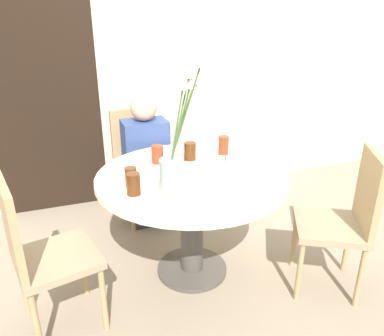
{
  "coord_description": "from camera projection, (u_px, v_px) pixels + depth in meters",
  "views": [
    {
      "loc": [
        -0.71,
        -1.96,
        1.6
      ],
      "look_at": [
        0.0,
        0.0,
        0.75
      ],
      "focal_mm": 35.0,
      "sensor_mm": 36.0,
      "label": 1
    }
  ],
  "objects": [
    {
      "name": "flower_vase",
      "position": [
        175.0,
        161.0,
        1.89
      ],
      "size": [
        0.22,
        0.28,
        0.74
      ],
      "color": "#9EB2AD",
      "rests_on": "dining_table"
    },
    {
      "name": "drink_glass_1",
      "position": [
        157.0,
        154.0,
        2.42
      ],
      "size": [
        0.08,
        0.08,
        0.12
      ],
      "color": "maroon",
      "rests_on": "dining_table"
    },
    {
      "name": "chair_right_flank",
      "position": [
        139.0,
        158.0,
        3.1
      ],
      "size": [
        0.45,
        0.45,
        0.91
      ],
      "rotation": [
        0.0,
        0.0,
        0.15
      ],
      "color": "#9E896B",
      "rests_on": "ground_plane"
    },
    {
      "name": "doorway_panel",
      "position": [
        41.0,
        93.0,
        3.0
      ],
      "size": [
        0.9,
        0.01,
        2.05
      ],
      "color": "black",
      "rests_on": "ground_plane"
    },
    {
      "name": "drink_glass_2",
      "position": [
        224.0,
        145.0,
        2.57
      ],
      "size": [
        0.07,
        0.07,
        0.13
      ],
      "color": "maroon",
      "rests_on": "dining_table"
    },
    {
      "name": "dining_table",
      "position": [
        192.0,
        195.0,
        2.32
      ],
      "size": [
        1.17,
        1.17,
        0.71
      ],
      "color": "silver",
      "rests_on": "ground_plane"
    },
    {
      "name": "drink_glass_4",
      "position": [
        133.0,
        184.0,
        1.99
      ],
      "size": [
        0.08,
        0.08,
        0.12
      ],
      "color": "#51280F",
      "rests_on": "dining_table"
    },
    {
      "name": "birthday_cake",
      "position": [
        225.0,
        170.0,
        2.19
      ],
      "size": [
        0.22,
        0.22,
        0.15
      ],
      "color": "white",
      "rests_on": "dining_table"
    },
    {
      "name": "drink_glass_0",
      "position": [
        190.0,
        151.0,
        2.48
      ],
      "size": [
        0.08,
        0.08,
        0.12
      ],
      "color": "#51280F",
      "rests_on": "dining_table"
    },
    {
      "name": "ground_plane",
      "position": [
        192.0,
        270.0,
        2.54
      ],
      "size": [
        16.0,
        16.0,
        0.0
      ],
      "primitive_type": "plane",
      "color": "gray"
    },
    {
      "name": "wall_back",
      "position": [
        140.0,
        54.0,
        3.18
      ],
      "size": [
        8.0,
        0.05,
        2.6
      ],
      "color": "beige",
      "rests_on": "ground_plane"
    },
    {
      "name": "side_plate",
      "position": [
        220.0,
        198.0,
        1.96
      ],
      "size": [
        0.22,
        0.22,
        0.01
      ],
      "color": "white",
      "rests_on": "dining_table"
    },
    {
      "name": "drink_glass_3",
      "position": [
        131.0,
        177.0,
        2.1
      ],
      "size": [
        0.07,
        0.07,
        0.11
      ],
      "color": "#51280F",
      "rests_on": "dining_table"
    },
    {
      "name": "person_boy",
      "position": [
        146.0,
        165.0,
        2.97
      ],
      "size": [
        0.34,
        0.24,
        1.07
      ],
      "color": "#383333",
      "rests_on": "ground_plane"
    },
    {
      "name": "chair_near_front",
      "position": [
        39.0,
        250.0,
        1.88
      ],
      "size": [
        0.48,
        0.48,
        0.91
      ],
      "rotation": [
        0.0,
        0.0,
        1.79
      ],
      "color": "#9E896B",
      "rests_on": "ground_plane"
    },
    {
      "name": "chair_far_back",
      "position": [
        346.0,
        215.0,
        2.21
      ],
      "size": [
        0.54,
        0.54,
        0.91
      ],
      "rotation": [
        0.0,
        0.0,
        4.2
      ],
      "color": "#9E896B",
      "rests_on": "ground_plane"
    }
  ]
}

